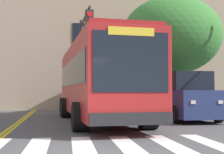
{
  "coord_description": "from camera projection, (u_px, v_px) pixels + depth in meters",
  "views": [
    {
      "loc": [
        -0.89,
        -5.51,
        1.37
      ],
      "look_at": [
        1.3,
        7.43,
        1.96
      ],
      "focal_mm": 50.0,
      "sensor_mm": 36.0,
      "label": 1
    }
  ],
  "objects": [
    {
      "name": "car_navy_far_lane",
      "position": [
        182.0,
        97.0,
        14.91
      ],
      "size": [
        2.23,
        5.04,
        2.24
      ],
      "color": "navy",
      "rests_on": "ground"
    },
    {
      "name": "car_grey_behind_bus",
      "position": [
        76.0,
        94.0,
        24.4
      ],
      "size": [
        2.49,
        4.9,
        2.33
      ],
      "color": "slate",
      "rests_on": "ground"
    },
    {
      "name": "building_facade",
      "position": [
        77.0,
        44.0,
        25.77
      ],
      "size": [
        40.02,
        6.48,
        10.57
      ],
      "color": "tan",
      "rests_on": "ground"
    },
    {
      "name": "city_bus",
      "position": [
        98.0,
        80.0,
        14.06
      ],
      "size": [
        3.4,
        10.78,
        3.48
      ],
      "color": "#B22323",
      "rests_on": "ground"
    },
    {
      "name": "lane_line_yellow_inner",
      "position": [
        31.0,
        112.0,
        20.62
      ],
      "size": [
        0.12,
        36.0,
        0.01
      ],
      "primitive_type": "cube",
      "color": "gold",
      "rests_on": "ground"
    },
    {
      "name": "crosswalk",
      "position": [
        60.0,
        151.0,
        7.14
      ],
      "size": [
        8.44,
        4.32,
        0.01
      ],
      "color": "white",
      "rests_on": "ground"
    },
    {
      "name": "street_tree_curbside_large",
      "position": [
        171.0,
        36.0,
        19.08
      ],
      "size": [
        7.73,
        7.65,
        7.09
      ],
      "color": "#4C3D2D",
      "rests_on": "ground"
    },
    {
      "name": "traffic_light_overhead",
      "position": [
        84.0,
        45.0,
        15.34
      ],
      "size": [
        0.35,
        4.06,
        5.24
      ],
      "color": "#28282D",
      "rests_on": "ground"
    },
    {
      "name": "lane_line_yellow_outer",
      "position": [
        34.0,
        112.0,
        20.65
      ],
      "size": [
        0.12,
        36.0,
        0.01
      ],
      "primitive_type": "cube",
      "color": "gold",
      "rests_on": "ground"
    }
  ]
}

